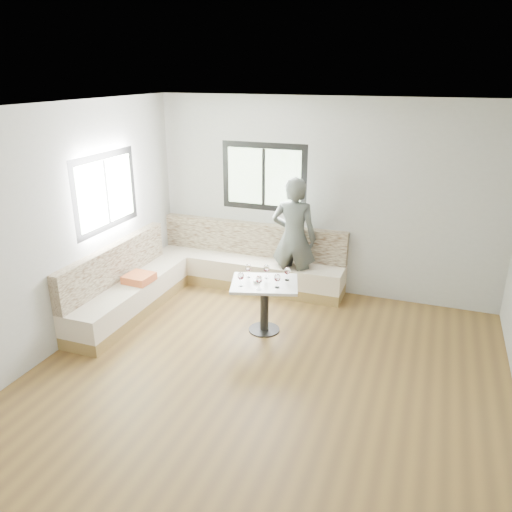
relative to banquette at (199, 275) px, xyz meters
The scene contains 11 objects.
room 2.42m from the banquette, 45.86° to the right, with size 5.01×5.01×2.81m.
banquette is the anchor object (origin of this frame).
table 1.39m from the banquette, 27.43° to the right, with size 0.95×0.83×0.66m.
person 1.47m from the banquette, 22.27° to the left, with size 0.64×0.42×1.76m, color #484E4A.
olive_ramekin 1.36m from the banquette, 30.41° to the right, with size 0.09×0.09×0.04m.
wine_glass_a 1.37m from the banquette, 39.99° to the right, with size 0.08×0.08×0.17m.
wine_glass_b 1.56m from the banquette, 34.62° to the right, with size 0.08×0.08×0.17m.
wine_glass_c 1.66m from the banquette, 27.14° to the right, with size 0.08×0.08×0.17m.
wine_glass_d 1.37m from the banquette, 22.24° to the right, with size 0.08×0.08×0.17m.
wine_glass_e 1.60m from the banquette, 17.90° to the right, with size 0.08×0.08×0.17m.
wine_glass_f 1.21m from the banquette, 29.08° to the right, with size 0.08×0.08×0.17m.
Camera 1 is at (1.49, -4.33, 3.12)m, focal length 35.00 mm.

